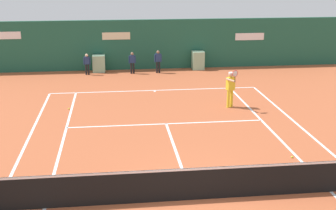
% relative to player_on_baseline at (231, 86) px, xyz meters
% --- Properties ---
extents(ground_plane, '(80.00, 80.00, 0.01)m').
position_rel_player_on_baseline_xyz_m(ground_plane, '(-3.15, -7.77, -0.98)').
color(ground_plane, '#B25633').
extents(tennis_net, '(12.10, 0.10, 1.07)m').
position_rel_player_on_baseline_xyz_m(tennis_net, '(-3.15, -8.35, -0.48)').
color(tennis_net, '#4C4C51').
rests_on(tennis_net, ground_plane).
extents(sponsor_back_wall, '(25.00, 1.02, 3.05)m').
position_rel_player_on_baseline_xyz_m(sponsor_back_wall, '(-3.14, 8.62, 0.48)').
color(sponsor_back_wall, '#1E5642').
rests_on(sponsor_back_wall, ground_plane).
extents(player_on_baseline, '(0.50, 0.85, 1.86)m').
position_rel_player_on_baseline_xyz_m(player_on_baseline, '(0.00, 0.00, 0.00)').
color(player_on_baseline, yellow).
rests_on(player_on_baseline, ground_plane).
extents(ball_kid_right_post, '(0.45, 0.22, 1.36)m').
position_rel_player_on_baseline_xyz_m(ball_kid_right_post, '(-2.56, 7.39, -0.21)').
color(ball_kid_right_post, black).
rests_on(ball_kid_right_post, ground_plane).
extents(ball_kid_centre_post, '(0.42, 0.17, 1.25)m').
position_rel_player_on_baseline_xyz_m(ball_kid_centre_post, '(-6.75, 7.39, -0.26)').
color(ball_kid_centre_post, black).
rests_on(ball_kid_centre_post, ground_plane).
extents(ball_kid_left_post, '(0.43, 0.18, 1.28)m').
position_rel_player_on_baseline_xyz_m(ball_kid_left_post, '(-4.09, 7.39, -0.25)').
color(ball_kid_left_post, black).
rests_on(ball_kid_left_post, ground_plane).
extents(tennis_ball_mid_court, '(0.07, 0.07, 0.07)m').
position_rel_player_on_baseline_xyz_m(tennis_ball_mid_court, '(0.65, -5.90, -0.95)').
color(tennis_ball_mid_court, '#CCE033').
rests_on(tennis_ball_mid_court, ground_plane).
extents(tennis_ball_near_service_line, '(0.07, 0.07, 0.07)m').
position_rel_player_on_baseline_xyz_m(tennis_ball_near_service_line, '(-7.27, 0.55, -0.95)').
color(tennis_ball_near_service_line, '#CCE033').
rests_on(tennis_ball_near_service_line, ground_plane).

